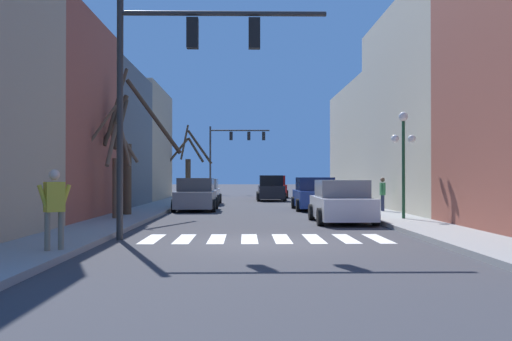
# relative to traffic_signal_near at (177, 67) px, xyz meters

# --- Properties ---
(ground_plane) EXTENTS (240.00, 240.00, 0.00)m
(ground_plane) POSITION_rel_traffic_signal_near_xyz_m (2.45, -0.97, -4.75)
(ground_plane) COLOR #38383D
(sidewalk_left) EXTENTS (2.11, 90.00, 0.15)m
(sidewalk_left) POSITION_rel_traffic_signal_near_xyz_m (-2.86, -0.97, -4.68)
(sidewalk_left) COLOR gray
(sidewalk_left) RESTS_ON ground_plane
(sidewalk_right) EXTENTS (2.11, 90.00, 0.15)m
(sidewalk_right) POSITION_rel_traffic_signal_near_xyz_m (7.77, -0.97, -4.68)
(sidewalk_right) COLOR gray
(sidewalk_right) RESTS_ON ground_plane
(building_row_left) EXTENTS (6.00, 38.15, 9.77)m
(building_row_left) POSITION_rel_traffic_signal_near_xyz_m (-6.92, 11.24, -0.55)
(building_row_left) COLOR tan
(building_row_left) RESTS_ON ground_plane
(building_row_right) EXTENTS (6.00, 39.13, 11.87)m
(building_row_right) POSITION_rel_traffic_signal_near_xyz_m (11.82, 10.89, 0.32)
(building_row_right) COLOR #934C3D
(building_row_right) RESTS_ON ground_plane
(crosswalk_stripes) EXTENTS (6.75, 2.60, 0.01)m
(crosswalk_stripes) POSITION_rel_traffic_signal_near_xyz_m (2.45, 0.19, -4.75)
(crosswalk_stripes) COLOR white
(crosswalk_stripes) RESTS_ON ground_plane
(traffic_signal_near) EXTENTS (5.78, 0.28, 6.64)m
(traffic_signal_near) POSITION_rel_traffic_signal_near_xyz_m (0.00, 0.00, 0.00)
(traffic_signal_near) COLOR #2D2D2D
(traffic_signal_near) RESTS_ON ground_plane
(traffic_signal_far) EXTENTS (5.97, 0.28, 6.72)m
(traffic_signal_far) POSITION_rel_traffic_signal_near_xyz_m (0.55, 42.81, 0.20)
(traffic_signal_far) COLOR #2D2D2D
(traffic_signal_far) RESTS_ON ground_plane
(street_lamp_right_corner) EXTENTS (0.95, 0.36, 4.04)m
(street_lamp_right_corner) POSITION_rel_traffic_signal_near_xyz_m (7.89, 6.07, -1.73)
(street_lamp_right_corner) COLOR #1E4C2D
(street_lamp_right_corner) RESTS_ON sidewalk_right
(car_parked_right_near) EXTENTS (2.04, 4.25, 1.83)m
(car_parked_right_near) POSITION_rel_traffic_signal_near_xyz_m (3.74, 26.45, -3.91)
(car_parked_right_near) COLOR black
(car_parked_right_near) RESTS_ON ground_plane
(car_parked_left_mid) EXTENTS (2.04, 4.81, 1.60)m
(car_parked_left_mid) POSITION_rel_traffic_signal_near_xyz_m (-0.67, 20.85, -4.00)
(car_parked_left_mid) COLOR white
(car_parked_left_mid) RESTS_ON ground_plane
(car_driving_away_lane) EXTENTS (2.14, 4.41, 1.66)m
(car_driving_away_lane) POSITION_rel_traffic_signal_near_xyz_m (-0.62, 14.02, -3.97)
(car_driving_away_lane) COLOR gray
(car_driving_away_lane) RESTS_ON ground_plane
(car_parked_right_mid) EXTENTS (2.19, 4.75, 1.69)m
(car_parked_right_mid) POSITION_rel_traffic_signal_near_xyz_m (5.50, 14.53, -3.96)
(car_parked_right_mid) COLOR navy
(car_parked_right_mid) RESTS_ON ground_plane
(car_parked_right_far) EXTENTS (2.20, 4.21, 1.82)m
(car_parked_right_far) POSITION_rel_traffic_signal_near_xyz_m (4.25, 32.94, -3.91)
(car_parked_right_far) COLOR red
(car_parked_right_far) RESTS_ON ground_plane
(car_parked_left_near) EXTENTS (2.17, 4.50, 1.61)m
(car_parked_left_near) POSITION_rel_traffic_signal_near_xyz_m (5.51, 5.92, -4.00)
(car_parked_left_near) COLOR silver
(car_parked_left_near) RESTS_ON ground_plane
(pedestrian_on_right_sidewalk) EXTENTS (0.21, 0.66, 1.54)m
(pedestrian_on_right_sidewalk) POSITION_rel_traffic_signal_near_xyz_m (8.23, 10.98, -3.69)
(pedestrian_on_right_sidewalk) COLOR #282D47
(pedestrian_on_right_sidewalk) RESTS_ON sidewalk_right
(pedestrian_near_right_corner) EXTENTS (0.64, 0.54, 1.74)m
(pedestrian_near_right_corner) POSITION_rel_traffic_signal_near_xyz_m (-2.23, -3.51, -3.57)
(pedestrian_near_right_corner) COLOR #7A705B
(pedestrian_near_right_corner) RESTS_ON sidewalk_left
(street_tree_left_far) EXTENTS (3.56, 2.98, 6.15)m
(street_tree_left_far) POSITION_rel_traffic_signal_near_xyz_m (-3.07, 8.69, -1.93)
(street_tree_left_far) COLOR #473828
(street_tree_left_far) RESTS_ON sidewalk_left
(street_tree_right_near) EXTENTS (2.41, 1.30, 4.36)m
(street_tree_right_near) POSITION_rel_traffic_signal_near_xyz_m (-3.09, 6.40, -2.71)
(street_tree_right_near) COLOR brown
(street_tree_right_near) RESTS_ON sidewalk_left
(street_tree_right_mid) EXTENTS (3.39, 1.37, 5.70)m
(street_tree_right_mid) POSITION_rel_traffic_signal_near_xyz_m (-2.51, 30.73, -2.13)
(street_tree_right_mid) COLOR #473828
(street_tree_right_mid) RESTS_ON sidewalk_left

